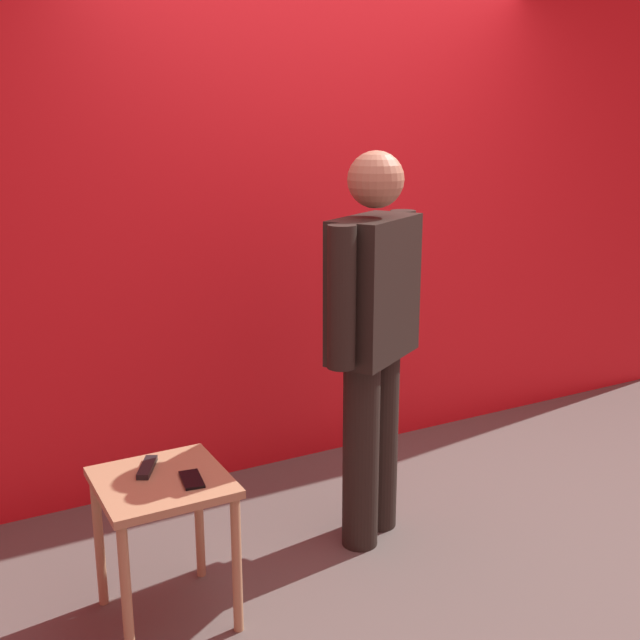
# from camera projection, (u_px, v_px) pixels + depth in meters

# --- Properties ---
(ground_plane) EXTENTS (12.00, 12.00, 0.00)m
(ground_plane) POSITION_uv_depth(u_px,v_px,m) (454.00, 553.00, 3.29)
(ground_plane) COLOR #59544F
(back_wall_red) EXTENTS (5.66, 0.12, 2.61)m
(back_wall_red) POSITION_uv_depth(u_px,v_px,m) (317.00, 219.00, 4.02)
(back_wall_red) COLOR red
(back_wall_red) RESTS_ON ground_plane
(standing_person) EXTENTS (0.63, 0.44, 1.69)m
(standing_person) POSITION_uv_depth(u_px,v_px,m) (373.00, 331.00, 3.21)
(standing_person) COLOR black
(standing_person) RESTS_ON ground_plane
(side_table) EXTENTS (0.46, 0.46, 0.57)m
(side_table) POSITION_uv_depth(u_px,v_px,m) (163.00, 504.00, 2.76)
(side_table) COLOR tan
(side_table) RESTS_ON ground_plane
(cell_phone) EXTENTS (0.09, 0.15, 0.01)m
(cell_phone) POSITION_uv_depth(u_px,v_px,m) (192.00, 479.00, 2.71)
(cell_phone) COLOR black
(cell_phone) RESTS_ON side_table
(tv_remote) EXTENTS (0.12, 0.17, 0.02)m
(tv_remote) POSITION_uv_depth(u_px,v_px,m) (147.00, 467.00, 2.80)
(tv_remote) COLOR black
(tv_remote) RESTS_ON side_table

